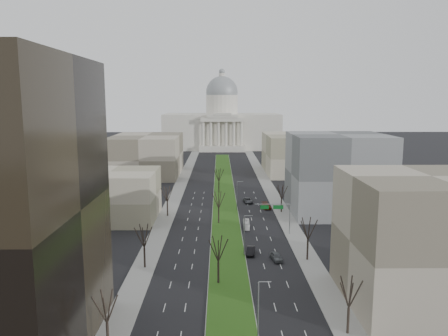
{
  "coord_description": "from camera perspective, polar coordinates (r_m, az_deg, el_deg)",
  "views": [
    {
      "loc": [
        -1.76,
        -37.8,
        34.48
      ],
      "look_at": [
        -0.18,
        112.34,
        10.59
      ],
      "focal_mm": 35.0,
      "sensor_mm": 36.0,
      "label": 1
    }
  ],
  "objects": [
    {
      "name": "building_far_right",
      "position": [
        207.68,
        9.6,
        1.86
      ],
      "size": [
        30.0,
        40.0,
        18.0
      ],
      "primitive_type": "cube",
      "color": "gray",
      "rests_on": "ground"
    },
    {
      "name": "tree_right_far",
      "position": [
        134.13,
        7.55,
        -3.07
      ],
      "size": [
        5.04,
        5.04,
        9.07
      ],
      "color": "black",
      "rests_on": "ground"
    },
    {
      "name": "tree_median_b",
      "position": [
        120.97,
        -0.7,
        -4.09
      ],
      "size": [
        5.4,
        5.4,
        9.72
      ],
      "color": "black",
      "rests_on": "ground"
    },
    {
      "name": "tree_right_mid",
      "position": [
        95.77,
        10.94,
        -7.71
      ],
      "size": [
        5.52,
        5.52,
        9.94
      ],
      "color": "black",
      "rests_on": "ground"
    },
    {
      "name": "streetlamp_median_a",
      "position": [
        65.21,
        4.54,
        -18.06
      ],
      "size": [
        1.9,
        0.2,
        9.16
      ],
      "color": "gray",
      "rests_on": "ground"
    },
    {
      "name": "tree_left_mid",
      "position": [
        91.41,
        -10.42,
        -8.61
      ],
      "size": [
        5.4,
        5.4,
        9.72
      ],
      "color": "black",
      "rests_on": "ground"
    },
    {
      "name": "streetlamp_median_b",
      "position": [
        97.59,
        2.7,
        -8.67
      ],
      "size": [
        1.9,
        0.2,
        9.16
      ],
      "color": "gray",
      "rests_on": "ground"
    },
    {
      "name": "capitol",
      "position": [
        307.93,
        -0.28,
        5.66
      ],
      "size": [
        80.0,
        46.0,
        55.0
      ],
      "color": "beige",
      "rests_on": "ground"
    },
    {
      "name": "car_black",
      "position": [
        99.57,
        3.5,
        -10.72
      ],
      "size": [
        2.38,
        5.28,
        1.68
      ],
      "primitive_type": "imported",
      "rotation": [
        0.0,
        0.0,
        -0.12
      ],
      "color": "black",
      "rests_on": "ground"
    },
    {
      "name": "median",
      "position": [
        160.53,
        0.04,
        -3.33
      ],
      "size": [
        8.0,
        222.03,
        0.2
      ],
      "color": "#999993",
      "rests_on": "ground"
    },
    {
      "name": "car_red",
      "position": [
        139.7,
        5.53,
        -4.94
      ],
      "size": [
        2.96,
        5.9,
        1.65
      ],
      "primitive_type": "imported",
      "rotation": [
        0.0,
        0.0,
        0.12
      ],
      "color": "#64210D",
      "rests_on": "ground"
    },
    {
      "name": "car_grey_far",
      "position": [
        146.75,
        3.13,
        -4.25
      ],
      "size": [
        3.33,
        5.96,
        1.58
      ],
      "primitive_type": "imported",
      "rotation": [
        0.0,
        0.0,
        0.13
      ],
      "color": "#484A50",
      "rests_on": "ground"
    },
    {
      "name": "tree_median_c",
      "position": [
        160.18,
        -0.68,
        -0.84
      ],
      "size": [
        5.4,
        5.4,
        9.72
      ],
      "color": "black",
      "rests_on": "ground"
    },
    {
      "name": "building_grey_right",
      "position": [
        136.5,
        14.59,
        -0.73
      ],
      "size": [
        28.0,
        26.0,
        24.0
      ],
      "primitive_type": "cube",
      "color": "#5C5F61",
      "rests_on": "ground"
    },
    {
      "name": "building_far_left",
      "position": [
        202.19,
        -10.07,
        1.66
      ],
      "size": [
        30.0,
        40.0,
        18.0
      ],
      "primitive_type": "cube",
      "color": "#786F5C",
      "rests_on": "ground"
    },
    {
      "name": "car_grey_near",
      "position": [
        96.5,
        6.87,
        -11.44
      ],
      "size": [
        2.75,
        5.15,
        1.67
      ],
      "primitive_type": "imported",
      "rotation": [
        0.0,
        0.0,
        0.17
      ],
      "color": "#4B4F52",
      "rests_on": "ground"
    },
    {
      "name": "ground",
      "position": [
        161.54,
        0.03,
        -3.29
      ],
      "size": [
        600.0,
        600.0,
        0.0
      ],
      "primitive_type": "plane",
      "color": "black",
      "rests_on": "ground"
    },
    {
      "name": "tree_left_far",
      "position": [
        129.73,
        -7.44,
        -3.34
      ],
      "size": [
        5.28,
        5.28,
        9.5
      ],
      "color": "black",
      "rests_on": "ground"
    },
    {
      "name": "sidewalk_left",
      "position": [
        138.09,
        -7.16,
        -5.46
      ],
      "size": [
        5.0,
        330.0,
        0.15
      ],
      "primitive_type": "cube",
      "color": "gray",
      "rests_on": "ground"
    },
    {
      "name": "tree_right_near",
      "position": [
        68.62,
        16.07,
        -15.23
      ],
      "size": [
        5.16,
        5.16,
        9.29
      ],
      "color": "black",
      "rests_on": "ground"
    },
    {
      "name": "mast_arm_signs",
      "position": [
        112.54,
        7.24,
        -5.64
      ],
      "size": [
        9.12,
        0.24,
        8.09
      ],
      "color": "gray",
      "rests_on": "ground"
    },
    {
      "name": "sidewalk_right",
      "position": [
        138.53,
        7.44,
        -5.42
      ],
      "size": [
        5.0,
        330.0,
        0.15
      ],
      "primitive_type": "cube",
      "color": "gray",
      "rests_on": "ground"
    },
    {
      "name": "tree_median_a",
      "position": [
        82.52,
        -0.75,
        -10.42
      ],
      "size": [
        5.4,
        5.4,
        9.72
      ],
      "color": "black",
      "rests_on": "ground"
    },
    {
      "name": "tree_left_near",
      "position": [
        64.26,
        -15.12,
        -17.0
      ],
      "size": [
        5.1,
        5.1,
        9.18
      ],
      "color": "black",
      "rests_on": "ground"
    },
    {
      "name": "building_tan_right",
      "position": [
        81.44,
        24.99,
        -8.59
      ],
      "size": [
        26.0,
        24.0,
        22.0
      ],
      "primitive_type": "cube",
      "color": "#786F5C",
      "rests_on": "ground"
    },
    {
      "name": "box_van",
      "position": [
        118.83,
        2.95,
        -7.37
      ],
      "size": [
        1.86,
        6.8,
        1.88
      ],
      "primitive_type": "imported",
      "rotation": [
        0.0,
        0.0,
        -0.04
      ],
      "color": "white",
      "rests_on": "ground"
    },
    {
      "name": "building_beige_left",
      "position": [
        129.66,
        -14.56,
        -3.49
      ],
      "size": [
        26.0,
        22.0,
        14.0
      ],
      "primitive_type": "cube",
      "color": "gray",
      "rests_on": "ground"
    },
    {
      "name": "streetlamp_median_c",
      "position": [
        136.19,
        1.74,
        -3.55
      ],
      "size": [
        1.9,
        0.2,
        9.16
      ],
      "color": "gray",
      "rests_on": "ground"
    }
  ]
}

